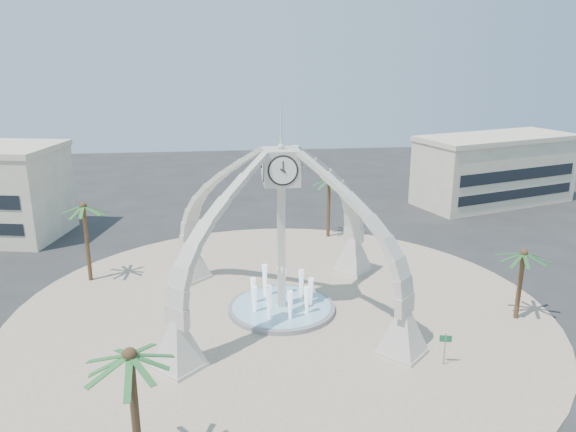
{
  "coord_description": "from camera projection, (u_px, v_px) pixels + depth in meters",
  "views": [
    {
      "loc": [
        -3.92,
        -38.17,
        18.94
      ],
      "look_at": [
        0.72,
        2.0,
        6.85
      ],
      "focal_mm": 35.0,
      "sensor_mm": 36.0,
      "label": 1
    }
  ],
  "objects": [
    {
      "name": "clock_tower",
      "position": [
        281.0,
        229.0,
        40.33
      ],
      "size": [
        17.94,
        17.94,
        16.3
      ],
      "color": "beige",
      "rests_on": "ground"
    },
    {
      "name": "fountain",
      "position": [
        282.0,
        307.0,
        42.1
      ],
      "size": [
        8.0,
        8.0,
        3.62
      ],
      "color": "gray",
      "rests_on": "ground"
    },
    {
      "name": "ground",
      "position": [
        282.0,
        311.0,
        42.19
      ],
      "size": [
        140.0,
        140.0,
        0.0
      ],
      "primitive_type": "plane",
      "color": "#282828",
      "rests_on": "ground"
    },
    {
      "name": "palm_west",
      "position": [
        83.0,
        207.0,
        45.9
      ],
      "size": [
        3.81,
        3.81,
        7.3
      ],
      "rotation": [
        0.0,
        0.0,
        -0.02
      ],
      "color": "brown",
      "rests_on": "ground"
    },
    {
      "name": "street_sign",
      "position": [
        445.0,
        343.0,
        34.53
      ],
      "size": [
        0.79,
        0.19,
        2.2
      ],
      "rotation": [
        0.0,
        0.0,
        -0.22
      ],
      "color": "slate",
      "rests_on": "ground"
    },
    {
      "name": "palm_east",
      "position": [
        524.0,
        254.0,
        39.58
      ],
      "size": [
        4.59,
        4.59,
        5.78
      ],
      "rotation": [
        0.0,
        0.0,
        -0.34
      ],
      "color": "brown",
      "rests_on": "ground"
    },
    {
      "name": "palm_south",
      "position": [
        130.0,
        357.0,
        24.31
      ],
      "size": [
        4.82,
        4.82,
        6.99
      ],
      "rotation": [
        0.0,
        0.0,
        -0.18
      ],
      "color": "brown",
      "rests_on": "ground"
    },
    {
      "name": "palm_north",
      "position": [
        329.0,
        180.0,
        57.1
      ],
      "size": [
        4.73,
        4.73,
        6.92
      ],
      "rotation": [
        0.0,
        0.0,
        -0.26
      ],
      "color": "brown",
      "rests_on": "ground"
    },
    {
      "name": "building_ne",
      "position": [
        494.0,
        169.0,
        70.89
      ],
      "size": [
        21.87,
        14.17,
        8.6
      ],
      "rotation": [
        0.0,
        0.0,
        0.31
      ],
      "color": "beige",
      "rests_on": "ground"
    },
    {
      "name": "plaza",
      "position": [
        282.0,
        311.0,
        42.18
      ],
      "size": [
        40.0,
        40.0,
        0.06
      ],
      "primitive_type": "cylinder",
      "color": "#BEA78D",
      "rests_on": "ground"
    }
  ]
}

